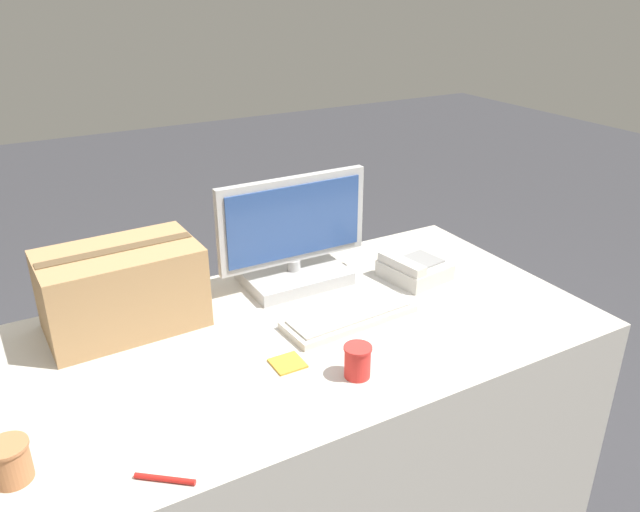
# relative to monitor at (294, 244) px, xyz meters

# --- Properties ---
(office_desk) EXTENTS (1.80, 0.90, 0.74)m
(office_desk) POSITION_rel_monitor_xyz_m (-0.17, -0.28, -0.51)
(office_desk) COLOR beige
(office_desk) RESTS_ON ground_plane
(monitor) EXTENTS (0.51, 0.24, 0.36)m
(monitor) POSITION_rel_monitor_xyz_m (0.00, 0.00, 0.00)
(monitor) COLOR #B7B7B7
(monitor) RESTS_ON office_desk
(keyboard) EXTENTS (0.41, 0.17, 0.03)m
(keyboard) POSITION_rel_monitor_xyz_m (0.02, -0.30, -0.12)
(keyboard) COLOR beige
(keyboard) RESTS_ON office_desk
(desk_phone) EXTENTS (0.21, 0.22, 0.08)m
(desk_phone) POSITION_rel_monitor_xyz_m (0.36, -0.17, -0.10)
(desk_phone) COLOR beige
(desk_phone) RESTS_ON office_desk
(paper_cup_left) EXTENTS (0.09, 0.09, 0.09)m
(paper_cup_left) POSITION_rel_monitor_xyz_m (-0.90, -0.51, -0.09)
(paper_cup_left) COLOR #BC7547
(paper_cup_left) RESTS_ON office_desk
(paper_cup_right) EXTENTS (0.07, 0.07, 0.09)m
(paper_cup_right) POSITION_rel_monitor_xyz_m (-0.10, -0.55, -0.09)
(paper_cup_right) COLOR red
(paper_cup_right) RESTS_ON office_desk
(cardboard_box) EXTENTS (0.44, 0.27, 0.24)m
(cardboard_box) POSITION_rel_monitor_xyz_m (-0.55, -0.01, -0.02)
(cardboard_box) COLOR tan
(cardboard_box) RESTS_ON office_desk
(pen_marker) EXTENTS (0.11, 0.09, 0.01)m
(pen_marker) POSITION_rel_monitor_xyz_m (-0.64, -0.66, -0.13)
(pen_marker) COLOR red
(pen_marker) RESTS_ON office_desk
(sticky_note_pad) EXTENTS (0.08, 0.08, 0.01)m
(sticky_note_pad) POSITION_rel_monitor_xyz_m (-0.24, -0.42, -0.13)
(sticky_note_pad) COLOR gold
(sticky_note_pad) RESTS_ON office_desk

